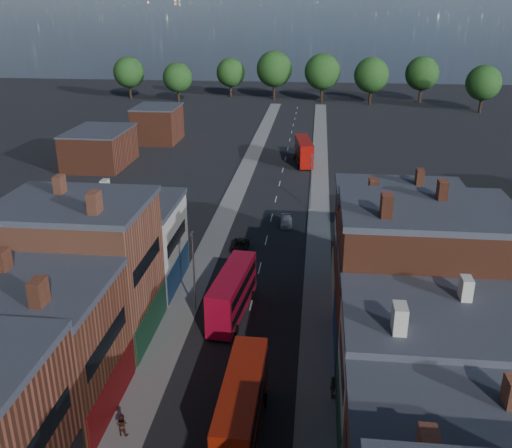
% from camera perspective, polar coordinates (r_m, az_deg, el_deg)
% --- Properties ---
extents(pavement_west, '(3.00, 200.00, 0.12)m').
position_cam_1_polar(pavement_west, '(73.70, -3.87, -0.79)').
color(pavement_west, gray).
rests_on(pavement_west, ground).
extents(pavement_east, '(3.00, 200.00, 0.12)m').
position_cam_1_polar(pavement_east, '(72.68, 6.28, -1.20)').
color(pavement_east, gray).
rests_on(pavement_east, ground).
extents(lamp_post_2, '(0.25, 0.70, 8.12)m').
position_cam_1_polar(lamp_post_2, '(53.65, -6.26, -4.23)').
color(lamp_post_2, slate).
rests_on(lamp_post_2, ground).
extents(lamp_post_3, '(0.25, 0.70, 8.12)m').
position_cam_1_polar(lamp_post_3, '(80.56, 5.53, 4.60)').
color(lamp_post_3, slate).
rests_on(lamp_post_3, ground).
extents(bus_0, '(3.40, 10.42, 4.42)m').
position_cam_1_polar(bus_0, '(53.74, -2.38, -6.84)').
color(bus_0, '#BB0A27').
rests_on(bus_0, ground).
extents(bus_1, '(2.78, 10.65, 4.59)m').
position_cam_1_polar(bus_1, '(39.97, -1.43, -17.85)').
color(bus_1, '#A31C09').
rests_on(bus_1, ground).
extents(bus_2, '(3.81, 10.71, 4.53)m').
position_cam_1_polar(bus_2, '(105.07, 4.80, 7.30)').
color(bus_2, '#9A0C06').
rests_on(bus_2, ground).
extents(car_2, '(1.96, 4.05, 1.11)m').
position_cam_1_polar(car_2, '(68.17, -1.58, -2.19)').
color(car_2, black).
rests_on(car_2, ground).
extents(car_3, '(1.76, 3.88, 1.10)m').
position_cam_1_polar(car_3, '(75.80, 3.05, 0.27)').
color(car_3, silver).
rests_on(car_3, ground).
extents(ped_1, '(0.86, 0.54, 1.66)m').
position_cam_1_polar(ped_1, '(42.01, -13.26, -18.95)').
color(ped_1, '#47241C').
rests_on(ped_1, pavement_west).
extents(ped_3, '(0.52, 1.10, 1.86)m').
position_cam_1_polar(ped_3, '(44.37, 7.70, -15.86)').
color(ped_3, '#5F5C52').
rests_on(ped_3, pavement_east).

